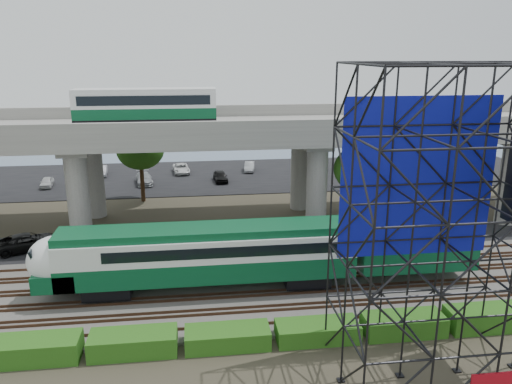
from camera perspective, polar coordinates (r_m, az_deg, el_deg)
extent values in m
plane|color=#474233|center=(32.18, -5.64, -13.06)|extent=(140.00, 140.00, 0.00)
cube|color=slate|center=(33.90, -5.76, -11.28)|extent=(90.00, 12.00, 0.20)
cube|color=black|center=(41.67, -6.10, -6.04)|extent=(90.00, 5.00, 0.08)
cube|color=black|center=(64.08, -6.60, 1.79)|extent=(90.00, 18.00, 0.08)
cube|color=slate|center=(85.60, -6.83, 5.32)|extent=(140.00, 40.00, 0.03)
cube|color=#472D1E|center=(29.68, -5.49, -15.11)|extent=(90.00, 0.08, 0.16)
cube|color=#472D1E|center=(30.93, -5.58, -13.75)|extent=(90.00, 0.08, 0.16)
cube|color=#472D1E|center=(31.41, -5.62, -13.24)|extent=(90.00, 0.08, 0.16)
cube|color=#472D1E|center=(32.68, -5.70, -12.02)|extent=(90.00, 0.08, 0.16)
cube|color=#472D1E|center=(33.18, -5.73, -11.57)|extent=(90.00, 0.08, 0.16)
cube|color=#472D1E|center=(34.46, -5.80, -10.47)|extent=(90.00, 0.08, 0.16)
cube|color=#472D1E|center=(34.97, -5.83, -10.07)|extent=(90.00, 0.08, 0.16)
cube|color=#472D1E|center=(36.27, -5.89, -9.07)|extent=(90.00, 0.08, 0.16)
cube|color=#472D1E|center=(36.78, -5.92, -8.71)|extent=(90.00, 0.08, 0.16)
cube|color=#472D1E|center=(38.09, -5.98, -7.81)|extent=(90.00, 0.08, 0.16)
cube|color=black|center=(34.07, -16.51, -10.42)|extent=(3.00, 2.20, 0.90)
cube|color=black|center=(34.35, 5.71, -9.58)|extent=(3.00, 2.20, 0.90)
cube|color=#0A4A28|center=(33.10, -5.39, -8.40)|extent=(19.00, 3.00, 1.40)
cube|color=silver|center=(32.53, -5.46, -6.07)|extent=(19.00, 3.00, 1.50)
cube|color=#0A4A28|center=(32.17, -5.51, -4.42)|extent=(19.00, 2.60, 0.50)
cube|color=black|center=(32.55, -3.69, -5.92)|extent=(15.00, 3.06, 0.70)
ellipsoid|color=silver|center=(33.89, -21.83, -7.28)|extent=(3.60, 3.00, 3.20)
cube|color=#0A4A28|center=(34.29, -21.65, -8.90)|extent=(2.60, 3.00, 1.10)
cube|color=black|center=(34.01, -23.72, -6.50)|extent=(0.48, 2.00, 1.09)
cube|color=#0A4A28|center=(35.86, 17.63, -5.42)|extent=(8.00, 3.00, 3.40)
cube|color=#9E9B93|center=(44.72, -6.59, 6.86)|extent=(80.00, 12.00, 1.20)
cube|color=#9E9B93|center=(38.87, -6.51, 7.23)|extent=(80.00, 0.50, 1.10)
cube|color=#9E9B93|center=(50.27, -6.74, 9.17)|extent=(80.00, 0.50, 1.10)
cylinder|color=#9E9B93|center=(43.35, -19.65, -0.50)|extent=(1.80, 1.80, 8.00)
cylinder|color=#9E9B93|center=(49.97, -18.03, 1.75)|extent=(1.80, 1.80, 8.00)
cube|color=#9E9B93|center=(45.87, -19.19, 5.17)|extent=(2.40, 9.00, 0.60)
cylinder|color=#9E9B93|center=(43.56, 6.94, 0.41)|extent=(1.80, 1.80, 8.00)
cylinder|color=#9E9B93|center=(50.16, 5.02, 2.53)|extent=(1.80, 1.80, 8.00)
cube|color=#9E9B93|center=(46.07, 6.04, 6.01)|extent=(2.40, 9.00, 0.60)
cylinder|color=#9E9B93|center=(50.97, 26.98, 1.05)|extent=(1.80, 1.80, 8.00)
cylinder|color=#9E9B93|center=(56.72, 23.12, 2.86)|extent=(1.80, 1.80, 8.00)
cube|color=#9E9B93|center=(53.14, 25.41, 5.88)|extent=(2.40, 9.00, 0.60)
cube|color=black|center=(44.76, -12.37, 7.84)|extent=(12.00, 2.50, 0.70)
cube|color=#0A4A28|center=(44.66, -12.43, 8.85)|extent=(12.00, 2.50, 0.90)
cube|color=silver|center=(44.55, -12.52, 10.26)|extent=(12.00, 2.50, 1.30)
cube|color=black|center=(44.54, -12.52, 10.32)|extent=(11.00, 2.56, 0.80)
cube|color=silver|center=(44.48, -12.58, 11.28)|extent=(12.00, 2.40, 0.30)
cube|color=#0E149C|center=(26.55, 18.05, 1.52)|extent=(8.10, 0.08, 8.25)
cube|color=black|center=(27.81, 19.10, -18.95)|extent=(9.36, 6.36, 0.08)
cube|color=#214E11|center=(29.43, -23.94, -16.12)|extent=(4.60, 1.80, 1.20)
cube|color=#214E11|center=(28.40, -13.83, -16.41)|extent=(4.60, 1.80, 1.15)
cube|color=#214E11|center=(28.25, -3.28, -16.26)|extent=(4.60, 1.80, 1.03)
cube|color=#214E11|center=(28.95, 7.02, -15.52)|extent=(4.60, 1.80, 1.01)
cube|color=#214E11|center=(30.43, 16.49, -14.31)|extent=(4.60, 1.80, 1.12)
cube|color=#214E11|center=(32.62, 24.79, -12.95)|extent=(4.60, 1.80, 1.20)
cylinder|color=#382314|center=(45.13, 11.81, -1.38)|extent=(0.44, 0.44, 4.80)
ellipsoid|color=#214E11|center=(44.30, 12.04, 2.58)|extent=(4.94, 4.94, 4.18)
cylinder|color=#382314|center=(54.09, -12.88, 1.43)|extent=(0.44, 0.44, 4.80)
ellipsoid|color=#214E11|center=(53.41, -13.09, 4.75)|extent=(4.94, 4.94, 4.18)
imported|color=black|center=(44.04, -24.58, -5.22)|extent=(5.37, 3.78, 1.36)
imported|color=silver|center=(63.42, -22.80, 1.03)|extent=(1.62, 3.36, 1.11)
imported|color=#9B9CA2|center=(66.93, -17.21, 2.33)|extent=(1.61, 3.71, 1.19)
imported|color=gray|center=(61.30, -12.67, 1.51)|extent=(2.53, 4.68, 1.29)
imported|color=silver|center=(65.90, -8.54, 2.67)|extent=(2.48, 4.48, 1.19)
imported|color=black|center=(61.08, -4.09, 1.82)|extent=(1.81, 3.92, 1.30)
imported|color=#95989C|center=(66.28, -0.75, 2.92)|extent=(1.80, 3.71, 1.17)
imported|color=#BBBBBB|center=(62.60, 5.84, 2.02)|extent=(1.62, 3.79, 1.09)
imported|color=#A1A3A8|center=(67.91, 6.97, 3.09)|extent=(2.65, 4.29, 1.11)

